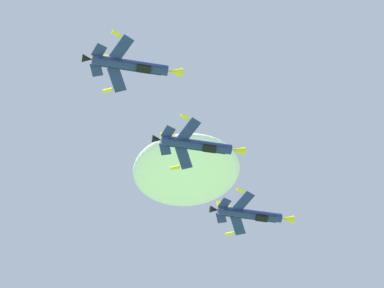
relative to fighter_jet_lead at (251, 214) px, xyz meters
The scene contains 4 objects.
cloud_near_formation 136.45m from the fighter_jet_lead, 116.93° to the left, with size 36.80×33.01×11.76m, color white.
fighter_jet_lead is the anchor object (origin of this frame).
fighter_jet_left_wing 21.89m from the fighter_jet_lead, 98.32° to the right, with size 14.54×10.95×4.78m.
fighter_jet_right_wing 40.83m from the fighter_jet_lead, 101.24° to the right, with size 14.54×10.94×4.81m.
Camera 1 is at (-1.21, -2.90, 1.57)m, focal length 82.23 mm.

